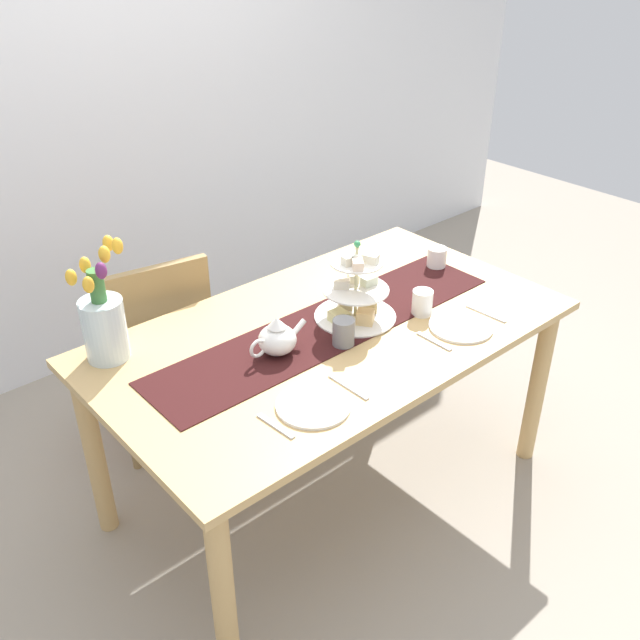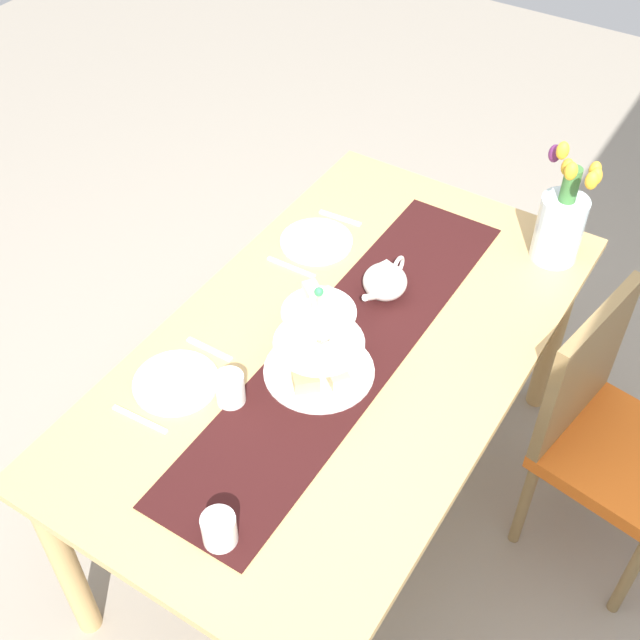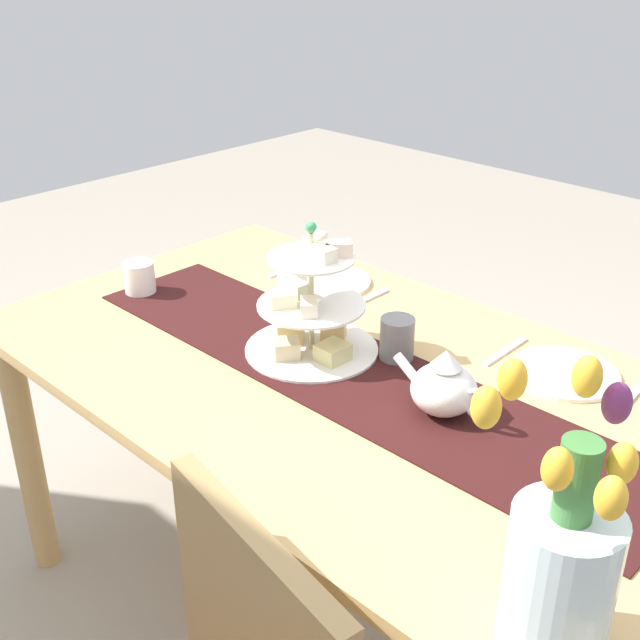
% 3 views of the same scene
% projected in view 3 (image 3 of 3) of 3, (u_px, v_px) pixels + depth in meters
% --- Properties ---
extents(ground_plane, '(8.00, 8.00, 0.00)m').
position_uv_depth(ground_plane, '(346.00, 627.00, 2.06)').
color(ground_plane, gray).
extents(dining_table, '(1.70, 0.96, 0.77)m').
position_uv_depth(dining_table, '(350.00, 410.00, 1.77)').
color(dining_table, tan).
rests_on(dining_table, ground_plane).
extents(table_runner, '(1.42, 0.31, 0.00)m').
position_uv_depth(table_runner, '(346.00, 372.00, 1.71)').
color(table_runner, black).
rests_on(table_runner, dining_table).
extents(tiered_cake_stand, '(0.30, 0.30, 0.30)m').
position_uv_depth(tiered_cake_stand, '(311.00, 315.00, 1.76)').
color(tiered_cake_stand, beige).
rests_on(tiered_cake_stand, table_runner).
extents(teapot, '(0.24, 0.13, 0.14)m').
position_uv_depth(teapot, '(444.00, 387.00, 1.55)').
color(teapot, white).
rests_on(teapot, table_runner).
extents(tulip_vase, '(0.19, 0.17, 0.41)m').
position_uv_depth(tulip_vase, '(561.00, 563.00, 1.01)').
color(tulip_vase, silver).
rests_on(tulip_vase, dining_table).
extents(cream_jug, '(0.08, 0.08, 0.08)m').
position_uv_depth(cream_jug, '(139.00, 278.00, 2.07)').
color(cream_jug, white).
rests_on(cream_jug, dining_table).
extents(dinner_plate_left, '(0.23, 0.23, 0.01)m').
position_uv_depth(dinner_plate_left, '(564.00, 373.00, 1.70)').
color(dinner_plate_left, white).
rests_on(dinner_plate_left, dining_table).
extents(fork_left, '(0.03, 0.15, 0.01)m').
position_uv_depth(fork_left, '(629.00, 399.00, 1.61)').
color(fork_left, silver).
rests_on(fork_left, dining_table).
extents(knife_left, '(0.02, 0.17, 0.01)m').
position_uv_depth(knife_left, '(505.00, 351.00, 1.79)').
color(knife_left, silver).
rests_on(knife_left, dining_table).
extents(dinner_plate_right, '(0.23, 0.23, 0.01)m').
position_uv_depth(dinner_plate_right, '(327.00, 282.00, 2.14)').
color(dinner_plate_right, white).
rests_on(dinner_plate_right, dining_table).
extents(fork_right, '(0.02, 0.15, 0.01)m').
position_uv_depth(fork_right, '(368.00, 298.00, 2.05)').
color(fork_right, silver).
rests_on(fork_right, dining_table).
extents(knife_right, '(0.02, 0.17, 0.01)m').
position_uv_depth(knife_right, '(290.00, 268.00, 2.23)').
color(knife_right, silver).
rests_on(knife_right, dining_table).
extents(mug_grey, '(0.08, 0.08, 0.09)m').
position_uv_depth(mug_grey, '(397.00, 338.00, 1.74)').
color(mug_grey, slate).
rests_on(mug_grey, table_runner).
extents(mug_white_text, '(0.08, 0.08, 0.09)m').
position_uv_depth(mug_white_text, '(293.00, 288.00, 1.99)').
color(mug_white_text, white).
rests_on(mug_white_text, dining_table).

